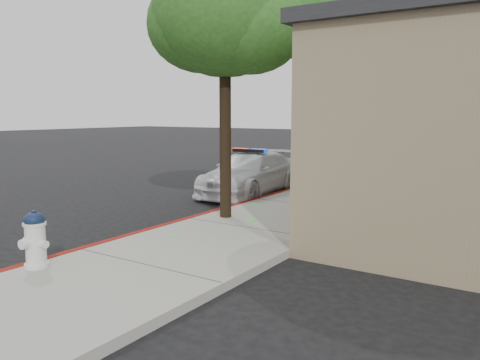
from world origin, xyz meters
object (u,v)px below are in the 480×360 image
street_tree_near (225,20)px  street_tree_mid (337,32)px  fire_hydrant (35,239)px  street_tree_far (403,84)px  police_car (250,173)px

street_tree_near → street_tree_mid: bearing=90.1°
fire_hydrant → street_tree_far: (0.38, 19.19, 3.28)m
police_car → street_tree_far: 11.41m
police_car → street_tree_near: size_ratio=0.79×
fire_hydrant → street_tree_near: street_tree_near is taller
police_car → street_tree_mid: (1.71, 2.63, 4.50)m
street_tree_mid → street_tree_near: bearing=-89.9°
fire_hydrant → street_tree_mid: size_ratio=0.14×
police_car → street_tree_far: bearing=76.1°
street_tree_near → street_tree_far: bearing=89.9°
fire_hydrant → street_tree_mid: (0.35, 11.02, 4.56)m
fire_hydrant → street_tree_far: size_ratio=0.18×
police_car → street_tree_mid: 5.49m
street_tree_far → street_tree_near: bearing=-90.1°
fire_hydrant → street_tree_near: 6.10m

